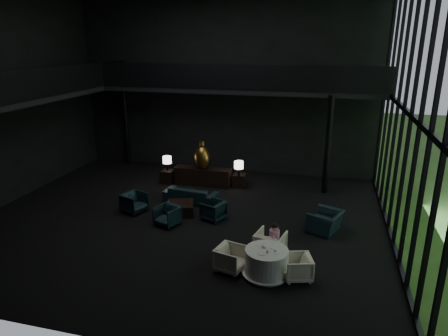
% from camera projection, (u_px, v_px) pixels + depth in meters
% --- Properties ---
extents(floor, '(14.00, 12.00, 0.02)m').
position_uv_depth(floor, '(182.00, 220.00, 14.01)').
color(floor, black).
rests_on(floor, ground).
extents(wall_back, '(14.00, 0.04, 8.00)m').
position_uv_depth(wall_back, '(224.00, 86.00, 18.32)').
color(wall_back, black).
rests_on(wall_back, ground).
extents(wall_front, '(14.00, 0.04, 8.00)m').
position_uv_depth(wall_front, '(59.00, 156.00, 7.26)').
color(wall_front, black).
rests_on(wall_front, ground).
extents(curtain_wall, '(0.20, 12.00, 8.00)m').
position_uv_depth(curtain_wall, '(411.00, 116.00, 11.12)').
color(curtain_wall, black).
rests_on(curtain_wall, ground).
extents(mezzanine_left, '(2.00, 12.00, 0.25)m').
position_uv_depth(mezzanine_left, '(20.00, 99.00, 14.23)').
color(mezzanine_left, black).
rests_on(mezzanine_left, wall_left).
extents(mezzanine_back, '(12.00, 2.00, 0.25)m').
position_uv_depth(mezzanine_back, '(241.00, 89.00, 17.16)').
color(mezzanine_back, black).
rests_on(mezzanine_back, wall_back).
extents(railing_left, '(0.06, 12.00, 1.00)m').
position_uv_depth(railing_left, '(41.00, 83.00, 13.81)').
color(railing_left, black).
rests_on(railing_left, mezzanine_left).
extents(railing_back, '(12.00, 0.06, 1.00)m').
position_uv_depth(railing_back, '(236.00, 77.00, 16.05)').
color(railing_back, black).
rests_on(railing_back, mezzanine_back).
extents(column_nw, '(0.24, 0.24, 4.00)m').
position_uv_depth(column_nw, '(126.00, 125.00, 19.85)').
color(column_nw, black).
rests_on(column_nw, floor).
extents(column_ne, '(0.24, 0.24, 4.00)m').
position_uv_depth(column_ne, '(328.00, 145.00, 15.94)').
color(column_ne, black).
rests_on(column_ne, floor).
extents(console, '(2.45, 0.56, 0.78)m').
position_uv_depth(console, '(203.00, 177.00, 17.24)').
color(console, black).
rests_on(console, floor).
extents(bronze_urn, '(0.65, 0.65, 1.21)m').
position_uv_depth(bronze_urn, '(202.00, 157.00, 16.90)').
color(bronze_urn, '#B8933D').
rests_on(bronze_urn, console).
extents(side_table_left, '(0.52, 0.52, 0.57)m').
position_uv_depth(side_table_left, '(168.00, 176.00, 17.58)').
color(side_table_left, black).
rests_on(side_table_left, floor).
extents(table_lamp_left, '(0.38, 0.38, 0.63)m').
position_uv_depth(table_lamp_left, '(167.00, 160.00, 17.36)').
color(table_lamp_left, black).
rests_on(table_lamp_left, side_table_left).
extents(side_table_right, '(0.53, 0.53, 0.58)m').
position_uv_depth(side_table_right, '(240.00, 181.00, 17.05)').
color(side_table_right, black).
rests_on(side_table_right, floor).
extents(table_lamp_right, '(0.38, 0.38, 0.64)m').
position_uv_depth(table_lamp_right, '(239.00, 166.00, 16.59)').
color(table_lamp_right, black).
rests_on(table_lamp_right, side_table_right).
extents(sofa, '(2.14, 0.81, 0.82)m').
position_uv_depth(sofa, '(191.00, 192.00, 15.43)').
color(sofa, black).
rests_on(sofa, floor).
extents(lounge_armchair_west, '(0.96, 0.99, 0.81)m').
position_uv_depth(lounge_armchair_west, '(134.00, 201.00, 14.54)').
color(lounge_armchair_west, black).
rests_on(lounge_armchair_west, floor).
extents(lounge_armchair_east, '(0.85, 0.87, 0.70)m').
position_uv_depth(lounge_armchair_east, '(213.00, 210.00, 13.94)').
color(lounge_armchair_east, '#172D3C').
rests_on(lounge_armchair_east, floor).
extents(lounge_armchair_south, '(0.87, 0.85, 0.71)m').
position_uv_depth(lounge_armchair_south, '(167.00, 215.00, 13.50)').
color(lounge_armchair_south, black).
rests_on(lounge_armchair_south, floor).
extents(window_armchair, '(1.05, 1.26, 0.94)m').
position_uv_depth(window_armchair, '(325.00, 218.00, 13.02)').
color(window_armchair, '#153744').
rests_on(window_armchair, floor).
extents(coffee_table, '(1.17, 1.17, 0.41)m').
position_uv_depth(coffee_table, '(180.00, 208.00, 14.44)').
color(coffee_table, black).
rests_on(coffee_table, floor).
extents(dining_table, '(1.31, 1.31, 0.75)m').
position_uv_depth(dining_table, '(266.00, 264.00, 10.61)').
color(dining_table, white).
rests_on(dining_table, floor).
extents(dining_chair_north, '(0.99, 0.95, 0.86)m').
position_uv_depth(dining_chair_north, '(270.00, 242.00, 11.55)').
color(dining_chair_north, white).
rests_on(dining_chair_north, floor).
extents(dining_chair_east, '(0.77, 0.80, 0.67)m').
position_uv_depth(dining_chair_east, '(297.00, 267.00, 10.45)').
color(dining_chair_east, beige).
rests_on(dining_chair_east, floor).
extents(dining_chair_west, '(0.81, 0.84, 0.73)m').
position_uv_depth(dining_chair_west, '(231.00, 258.00, 10.84)').
color(dining_chair_west, beige).
rests_on(dining_chair_west, floor).
extents(child, '(0.30, 0.30, 0.63)m').
position_uv_depth(child, '(274.00, 234.00, 11.34)').
color(child, '#D69AB9').
rests_on(child, dining_chair_north).
extents(plate_a, '(0.32, 0.32, 0.02)m').
position_uv_depth(plate_a, '(263.00, 253.00, 10.31)').
color(plate_a, white).
rests_on(plate_a, dining_table).
extents(plate_b, '(0.29, 0.29, 0.01)m').
position_uv_depth(plate_b, '(274.00, 247.00, 10.61)').
color(plate_b, white).
rests_on(plate_b, dining_table).
extents(saucer, '(0.18, 0.18, 0.01)m').
position_uv_depth(saucer, '(277.00, 253.00, 10.31)').
color(saucer, white).
rests_on(saucer, dining_table).
extents(coffee_cup, '(0.09, 0.09, 0.06)m').
position_uv_depth(coffee_cup, '(275.00, 250.00, 10.39)').
color(coffee_cup, white).
rests_on(coffee_cup, saucer).
extents(cereal_bowl, '(0.16, 0.16, 0.08)m').
position_uv_depth(cereal_bowl, '(264.00, 246.00, 10.60)').
color(cereal_bowl, white).
rests_on(cereal_bowl, dining_table).
extents(cream_pot, '(0.08, 0.08, 0.07)m').
position_uv_depth(cream_pot, '(267.00, 252.00, 10.30)').
color(cream_pot, '#99999E').
rests_on(cream_pot, dining_table).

